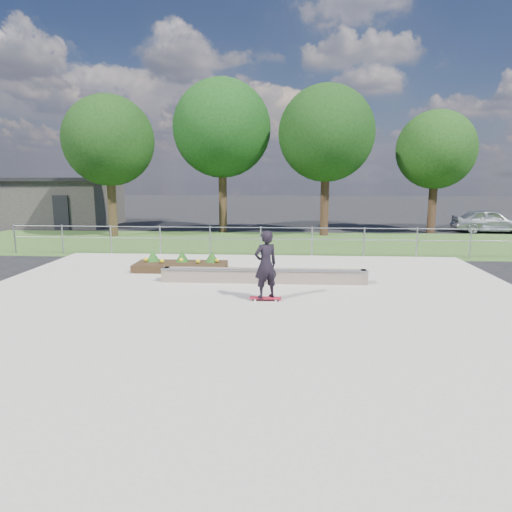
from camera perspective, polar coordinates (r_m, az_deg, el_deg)
The scene contains 13 objects.
ground at distance 10.68m, azimuth -1.60°, elevation -7.23°, with size 120.00×120.00×0.00m, color black.
grass_verge at distance 21.41m, azimuth 1.09°, elevation 1.62°, with size 30.00×8.00×0.02m, color #325421.
concrete_slab at distance 10.67m, azimuth -1.60°, elevation -7.08°, with size 15.00×15.00×0.06m, color #AFA99B.
fence at distance 17.84m, azimuth 0.59°, elevation 2.36°, with size 20.06×0.06×1.20m.
building at distance 31.91m, azimuth -24.42°, elevation 6.26°, with size 8.40×5.40×3.00m.
tree_far_left at distance 24.87m, azimuth -17.94°, elevation 13.53°, with size 4.55×4.55×7.15m.
tree_mid_left at distance 25.50m, azimuth -4.28°, elevation 15.58°, with size 5.25×5.25×8.25m.
tree_mid_right at distance 24.32m, azimuth 8.79°, elevation 14.87°, with size 4.90×4.90×7.70m.
tree_far_right at distance 26.92m, azimuth 21.58°, elevation 12.22°, with size 4.20×4.20×6.60m.
grind_ledge at distance 13.39m, azimuth 0.95°, elevation -2.47°, with size 6.00×0.44×0.43m.
planter_bed at distance 15.33m, azimuth -9.35°, elevation -1.06°, with size 3.00×1.20×0.61m.
skateboarder at distance 11.33m, azimuth 1.21°, elevation -1.09°, with size 0.80×0.66×1.78m.
parked_car at distance 28.44m, azimuth 27.10°, elevation 3.94°, with size 1.54×3.83×1.30m, color #9DA2A6.
Camera 1 is at (0.95, -10.15, 3.20)m, focal length 32.00 mm.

